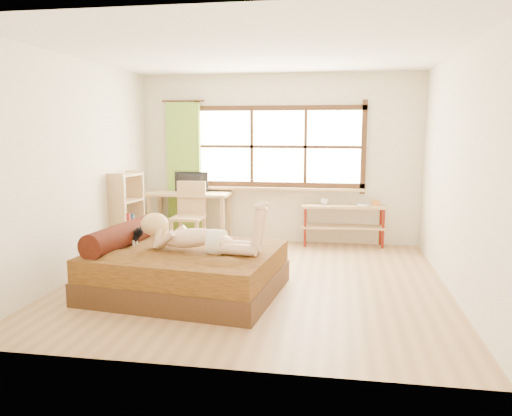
% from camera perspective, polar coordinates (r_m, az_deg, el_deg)
% --- Properties ---
extents(floor, '(4.50, 4.50, 0.00)m').
position_cam_1_polar(floor, '(6.14, -0.03, -8.38)').
color(floor, '#9E754C').
rests_on(floor, ground).
extents(ceiling, '(4.50, 4.50, 0.00)m').
position_cam_1_polar(ceiling, '(5.91, -0.03, 17.43)').
color(ceiling, white).
rests_on(ceiling, wall_back).
extents(wall_back, '(4.50, 0.00, 4.50)m').
position_cam_1_polar(wall_back, '(8.10, 2.59, 5.60)').
color(wall_back, silver).
rests_on(wall_back, floor).
extents(wall_front, '(4.50, 0.00, 4.50)m').
position_cam_1_polar(wall_front, '(3.68, -5.76, 1.36)').
color(wall_front, silver).
rests_on(wall_front, floor).
extents(wall_left, '(0.00, 4.50, 4.50)m').
position_cam_1_polar(wall_left, '(6.62, -19.67, 4.30)').
color(wall_left, silver).
rests_on(wall_left, floor).
extents(wall_right, '(0.00, 4.50, 4.50)m').
position_cam_1_polar(wall_right, '(5.94, 21.98, 3.68)').
color(wall_right, silver).
rests_on(wall_right, floor).
extents(window, '(2.80, 0.16, 1.46)m').
position_cam_1_polar(window, '(8.06, 2.57, 6.72)').
color(window, '#FFEDBF').
rests_on(window, wall_back).
extents(curtain, '(0.55, 0.10, 2.20)m').
position_cam_1_polar(curtain, '(8.32, -8.21, 4.23)').
color(curtain, olive).
rests_on(curtain, wall_back).
extents(bed, '(2.19, 1.84, 0.76)m').
position_cam_1_polar(bed, '(5.73, -8.36, -6.90)').
color(bed, '#341A0F').
rests_on(bed, floor).
extents(woman, '(1.44, 0.57, 0.60)m').
position_cam_1_polar(woman, '(5.50, -6.68, -1.86)').
color(woman, beige).
rests_on(woman, bed).
extents(kitten, '(0.31, 0.16, 0.24)m').
position_cam_1_polar(kitten, '(5.97, -14.32, -2.99)').
color(kitten, black).
rests_on(kitten, bed).
extents(desk, '(1.32, 0.62, 0.82)m').
position_cam_1_polar(desk, '(8.16, -7.57, 1.05)').
color(desk, tan).
rests_on(desk, floor).
extents(monitor, '(0.56, 0.08, 0.32)m').
position_cam_1_polar(monitor, '(8.17, -7.51, 2.96)').
color(monitor, black).
rests_on(monitor, desk).
extents(chair, '(0.46, 0.46, 1.03)m').
position_cam_1_polar(chair, '(7.81, -7.60, -0.35)').
color(chair, tan).
rests_on(chair, floor).
extents(pipe_shelf, '(1.33, 0.42, 0.74)m').
position_cam_1_polar(pipe_shelf, '(7.96, 10.07, -0.89)').
color(pipe_shelf, tan).
rests_on(pipe_shelf, floor).
extents(cup, '(0.13, 0.13, 0.10)m').
position_cam_1_polar(cup, '(7.93, 7.85, 0.74)').
color(cup, gray).
rests_on(cup, pipe_shelf).
extents(book, '(0.20, 0.26, 0.02)m').
position_cam_1_polar(book, '(7.94, 11.45, 0.37)').
color(book, gray).
rests_on(book, pipe_shelf).
extents(bookshelf, '(0.38, 0.57, 1.21)m').
position_cam_1_polar(bookshelf, '(7.52, -14.58, -0.60)').
color(bookshelf, tan).
rests_on(bookshelf, floor).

